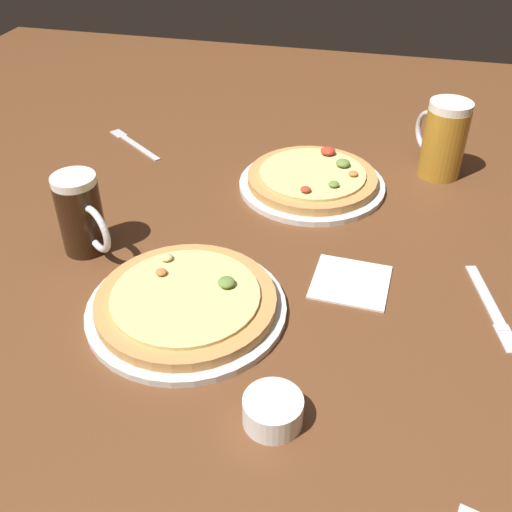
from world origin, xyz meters
name	(u,v)px	position (x,y,z in m)	size (l,w,h in m)	color
ground_plane	(256,272)	(0.00, 0.00, -0.01)	(2.40, 2.40, 0.03)	brown
pizza_plate_near	(186,303)	(-0.08, -0.14, 0.02)	(0.31, 0.31, 0.05)	silver
pizza_plate_far	(312,180)	(0.05, 0.29, 0.02)	(0.30, 0.30, 0.05)	silver
beer_mug_dark	(443,139)	(0.30, 0.42, 0.08)	(0.11, 0.14, 0.16)	#B27A23
beer_mug_amber	(82,215)	(-0.30, -0.02, 0.07)	(0.12, 0.10, 0.15)	black
ramekin_butter	(273,411)	(0.10, -0.32, 0.02)	(0.08, 0.08, 0.04)	white
napkin_folded	(351,281)	(0.17, -0.01, 0.00)	(0.13, 0.12, 0.01)	white
fork_left	(134,143)	(-0.39, 0.39, 0.00)	(0.17, 0.14, 0.01)	silver
knife_right	(491,306)	(0.39, -0.02, 0.00)	(0.07, 0.20, 0.01)	silver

